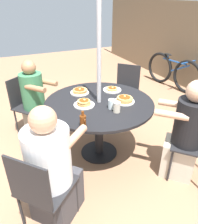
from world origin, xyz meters
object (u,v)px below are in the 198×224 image
patio_table (99,110)px  diner_west (185,135)px  diner_east (35,103)px  patio_chair_south (41,188)px  bicycle (173,72)px  syrup_bottle (83,120)px  pancake_plate_a (112,89)px  pancake_plate_b (84,103)px  pancake_plate_d (80,91)px  patio_chair_north (126,88)px  pancake_plate_c (125,100)px  coffee_cup (117,107)px  diner_south (52,172)px  patio_chair_east (27,102)px  drinking_glass_a (112,104)px

patio_table → diner_west: (0.74, 0.70, -0.11)m
diner_east → patio_chair_south: bearing=42.1°
bicycle → syrup_bottle: bearing=-64.2°
patio_table → pancake_plate_a: pancake_plate_a is taller
patio_table → pancake_plate_b: size_ratio=5.40×
patio_table → pancake_plate_b: (0.02, -0.20, 0.13)m
pancake_plate_d → pancake_plate_a: bearing=76.6°
patio_table → patio_chair_south: (0.79, -0.89, -0.15)m
patio_chair_north → pancake_plate_d: (0.46, -0.99, 0.29)m
patio_chair_north → pancake_plate_d: patio_chair_north is taller
patio_table → bicycle: bearing=120.5°
patio_table → pancake_plate_c: pancake_plate_c is taller
syrup_bottle → coffee_cup: bearing=105.8°
patio_chair_south → syrup_bottle: (-0.35, 0.52, 0.33)m
pancake_plate_c → bicycle: pancake_plate_c is taller
diner_south → pancake_plate_a: (-0.92, 1.07, 0.25)m
diner_east → diner_south: diner_south is taller
patio_table → bicycle: (-1.48, 2.51, -0.29)m
patio_chair_north → pancake_plate_c: bearing=104.8°
pancake_plate_a → bicycle: size_ratio=0.16×
patio_chair_east → pancake_plate_a: 1.29m
coffee_cup → pancake_plate_d: bearing=-164.1°
pancake_plate_c → syrup_bottle: 0.71m
diner_east → drinking_glass_a: (1.01, 0.70, 0.29)m
pancake_plate_a → pancake_plate_d: pancake_plate_d is taller
patio_chair_south → bicycle: size_ratio=0.58×
patio_chair_north → pancake_plate_b: patio_chair_north is taller
patio_chair_north → drinking_glass_a: drinking_glass_a is taller
diner_west → pancake_plate_a: diner_west is taller
diner_south → pancake_plate_a: 1.43m
drinking_glass_a → diner_east: bearing=-145.4°
diner_south → diner_west: (0.07, 1.46, 0.01)m
pancake_plate_a → diner_west: bearing=21.9°
diner_west → pancake_plate_b: diner_west is taller
diner_south → diner_west: bearing=45.8°
diner_south → drinking_glass_a: (-0.46, 0.82, 0.29)m
patio_table → pancake_plate_d: bearing=-160.8°
coffee_cup → drinking_glass_a: coffee_cup is taller
bicycle → drinking_glass_a: bearing=-63.2°
diner_east → pancake_plate_d: (0.45, 0.52, 0.26)m
patio_chair_north → drinking_glass_a: size_ratio=8.00×
patio_chair_north → coffee_cup: (1.12, -0.81, 0.32)m
drinking_glass_a → patio_chair_north: bearing=141.4°
diner_south → drinking_glass_a: 0.98m
diner_west → pancake_plate_d: (-1.09, -0.82, 0.24)m
patio_chair_south → patio_chair_east: bearing=133.7°
patio_chair_east → diner_east: diner_east is taller
pancake_plate_b → diner_west: bearing=51.2°
diner_west → syrup_bottle: bearing=120.8°
diner_west → pancake_plate_c: size_ratio=4.86×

